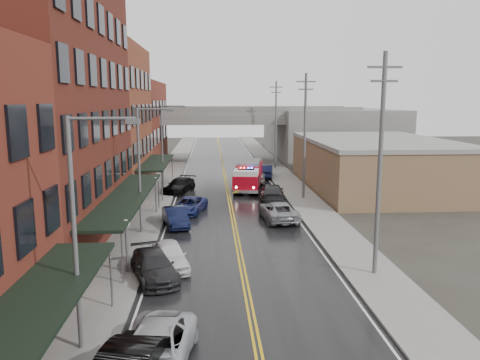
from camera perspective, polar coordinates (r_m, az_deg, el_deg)
name	(u,v)px	position (r m, az deg, el deg)	size (l,w,h in m)	color
road	(232,212)	(40.19, -1.02, -3.96)	(11.00, 160.00, 0.02)	black
sidewalk_left	(146,213)	(40.52, -11.41, -3.94)	(3.00, 160.00, 0.15)	slate
sidewalk_right	(316,210)	(41.14, 9.21, -3.67)	(3.00, 160.00, 0.15)	slate
curb_left	(165,213)	(40.33, -9.08, -3.94)	(0.30, 160.00, 0.15)	gray
curb_right	(297,211)	(40.81, 6.95, -3.72)	(0.30, 160.00, 0.15)	gray
brick_building_b	(35,108)	(34.03, -23.71, 8.03)	(9.00, 20.00, 18.00)	#4D1914
brick_building_c	(99,120)	(50.87, -16.86, 7.06)	(9.00, 15.00, 15.00)	brown
brick_building_far	(128,125)	(68.08, -13.46, 6.53)	(9.00, 20.00, 12.00)	#5F2618
tan_building	(375,166)	(52.59, 16.16, 1.69)	(14.00, 22.00, 5.00)	olive
right_far_block	(326,132)	(81.62, 10.46, 5.73)	(18.00, 30.00, 8.00)	slate
awning_0	(14,329)	(15.67, -25.83, -16.08)	(2.60, 16.00, 3.09)	black
awning_1	(128,196)	(33.17, -13.52, -1.91)	(2.60, 18.00, 3.09)	black
awning_2	(157,162)	(50.26, -10.14, 2.13)	(2.60, 13.00, 3.09)	black
globe_lamp_1	(126,234)	(26.44, -13.70, -6.41)	(0.44, 0.44, 3.12)	#59595B
globe_lamp_2	(156,187)	(39.94, -10.24, -0.82)	(0.44, 0.44, 3.12)	#59595B
street_lamp_0	(80,220)	(18.20, -18.88, -4.68)	(2.64, 0.22, 9.00)	#59595B
street_lamp_1	(143,162)	(33.63, -11.80, 2.11)	(2.64, 0.22, 9.00)	#59595B
street_lamp_2	(164,142)	(49.43, -9.20, 4.59)	(2.64, 0.22, 9.00)	#59595B
utility_pole_0	(380,162)	(25.81, 16.70, 2.12)	(1.80, 0.24, 12.00)	#59595B
utility_pole_1	(305,134)	(45.01, 7.90, 5.55)	(1.80, 0.24, 12.00)	#59595B
utility_pole_2	(276,123)	(64.70, 4.38, 6.89)	(1.80, 0.24, 12.00)	#59595B
overpass	(222,123)	(71.11, -2.21, 6.91)	(40.00, 10.00, 7.50)	slate
fire_truck	(248,175)	(50.07, 1.04, 0.64)	(4.28, 8.40, 2.95)	#AC0718
parked_car_left_2	(154,350)	(18.01, -10.42, -19.69)	(2.49, 5.41, 1.50)	#B5B8BE
parked_car_left_3	(154,266)	(25.97, -10.44, -10.30)	(2.01, 4.93, 1.43)	#242426
parked_car_left_4	(170,256)	(27.37, -8.58, -9.10)	(1.78, 4.43, 1.51)	white
parked_car_left_5	(175,217)	(36.08, -7.88, -4.48)	(1.54, 4.40, 1.45)	black
parked_car_left_6	(189,205)	(40.10, -6.18, -3.09)	(2.20, 4.78, 1.33)	navy
parked_car_left_7	(180,185)	(48.98, -7.36, -0.65)	(2.09, 5.14, 1.49)	black
parked_car_right_0	(278,211)	(37.58, 4.68, -3.78)	(2.53, 5.48, 1.52)	gray
parked_car_right_1	(272,193)	(44.45, 3.89, -1.57)	(2.30, 5.67, 1.64)	#29292C
parked_car_right_2	(257,176)	(54.32, 2.09, 0.48)	(1.82, 4.54, 1.55)	white
parked_car_right_3	(266,171)	(57.86, 3.13, 1.07)	(1.68, 4.81, 1.59)	#0E1134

